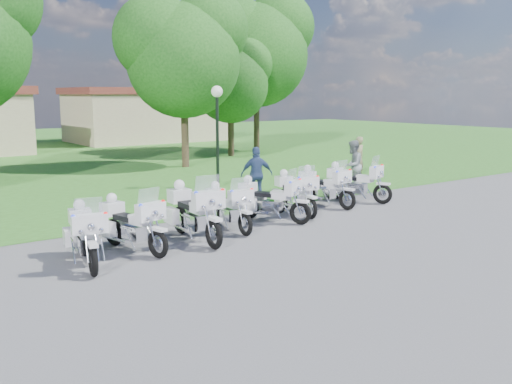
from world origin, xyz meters
TOP-DOWN VIEW (x-y plane):
  - ground at (0.00, 0.00)m, footprint 100.00×100.00m
  - grass_lawn at (0.00, 27.00)m, footprint 100.00×48.00m
  - motorcycle_0 at (-4.43, 0.45)m, footprint 1.06×2.31m
  - motorcycle_1 at (-3.20, 0.86)m, footprint 1.08×2.29m
  - motorcycle_2 at (-1.52, 0.88)m, footprint 0.94×2.58m
  - motorcycle_3 at (-0.19, 1.35)m, footprint 0.81×2.22m
  - motorcycle_4 at (1.34, 1.47)m, footprint 1.37×2.16m
  - motorcycle_5 at (2.64, 1.91)m, footprint 1.02×2.29m
  - motorcycle_6 at (4.16, 2.24)m, footprint 0.92×2.33m
  - motorcycle_7 at (5.58, 2.23)m, footprint 1.33×2.26m
  - lamp_post at (3.31, 7.37)m, footprint 0.44×0.44m
  - tree_2 at (5.40, 13.83)m, footprint 6.51×5.56m
  - tree_3 at (10.15, 16.80)m, footprint 5.17×4.41m
  - tree_4 at (13.07, 18.27)m, footprint 7.49×6.39m
  - building_east at (11.00, 30.00)m, footprint 11.44×7.28m
  - bystander_a at (9.57, 5.91)m, footprint 0.66×0.43m
  - bystander_b at (7.15, 3.88)m, footprint 1.14×1.05m
  - bystander_c at (2.79, 4.09)m, footprint 1.18×0.86m

SIDE VIEW (x-z plane):
  - ground at x=0.00m, z-range 0.00..0.00m
  - grass_lawn at x=0.00m, z-range 0.00..0.01m
  - motorcycle_3 at x=-0.19m, z-range -0.12..1.37m
  - motorcycle_5 at x=2.64m, z-range -0.13..1.42m
  - motorcycle_4 at x=1.34m, z-range -0.13..1.43m
  - motorcycle_1 at x=-3.20m, z-range -0.13..1.43m
  - motorcycle_6 at x=4.16m, z-range -0.13..1.44m
  - motorcycle_0 at x=-4.43m, z-range -0.13..1.44m
  - motorcycle_7 at x=5.58m, z-range -0.13..1.47m
  - motorcycle_2 at x=-1.52m, z-range -0.14..1.59m
  - bystander_a at x=9.57m, z-range 0.00..1.81m
  - bystander_c at x=2.79m, z-range 0.00..1.86m
  - bystander_b at x=7.15m, z-range 0.00..1.89m
  - building_east at x=11.00m, z-range 0.02..4.12m
  - lamp_post at x=3.31m, z-range 1.02..4.95m
  - tree_3 at x=10.15m, z-range 1.11..8.01m
  - tree_2 at x=5.40m, z-range 1.40..10.09m
  - tree_4 at x=13.07m, z-range 1.62..11.60m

